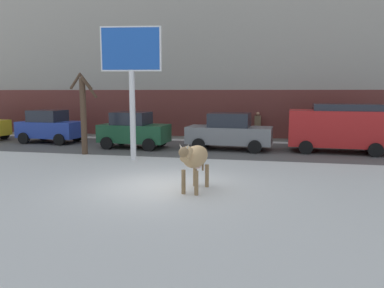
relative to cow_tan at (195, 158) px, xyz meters
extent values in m
plane|color=silver|center=(-1.05, 0.43, -0.99)|extent=(120.00, 120.00, 0.00)
cube|color=#514F4C|center=(-1.05, 8.11, -0.99)|extent=(60.00, 5.60, 0.01)
cube|color=gray|center=(-1.05, 14.77, 5.51)|extent=(44.00, 6.00, 13.00)
cube|color=#5B2823|center=(-1.05, 11.72, 0.61)|extent=(43.12, 0.10, 2.80)
ellipsoid|color=tan|center=(0.01, 0.07, 0.03)|extent=(0.79, 1.47, 0.64)
cylinder|color=olive|center=(0.13, -0.44, -0.64)|extent=(0.12, 0.12, 0.70)
cylinder|color=olive|center=(-0.25, -0.39, -0.64)|extent=(0.12, 0.12, 0.70)
cylinder|color=olive|center=(0.27, 0.53, -0.64)|extent=(0.12, 0.12, 0.70)
cylinder|color=olive|center=(-0.11, 0.58, -0.64)|extent=(0.12, 0.12, 0.70)
cylinder|color=tan|center=(-0.10, -0.67, 0.21)|extent=(0.33, 0.51, 0.44)
ellipsoid|color=olive|center=(-0.13, -0.89, 0.31)|extent=(0.30, 0.47, 0.28)
cone|color=beige|center=(-0.01, -0.87, 0.47)|extent=(0.12, 0.08, 0.15)
cone|color=beige|center=(-0.23, -0.83, 0.47)|extent=(0.12, 0.08, 0.15)
cylinder|color=olive|center=(0.10, 0.73, -0.22)|extent=(0.06, 0.06, 0.60)
ellipsoid|color=beige|center=(0.03, 0.24, -0.27)|extent=(0.28, 0.31, 0.20)
cylinder|color=silver|center=(-3.60, 4.46, 0.91)|extent=(0.24, 0.24, 3.80)
cube|color=silver|center=(-3.60, 4.46, 3.66)|extent=(2.52, 0.57, 1.82)
cube|color=#1E51B2|center=(-3.60, 4.43, 3.66)|extent=(2.40, 0.51, 1.70)
cylinder|color=black|center=(-13.82, 9.38, -0.67)|extent=(0.65, 0.26, 0.64)
cube|color=#233D9E|center=(-10.15, 8.61, -0.22)|extent=(3.59, 1.89, 0.90)
cube|color=#1E232D|center=(-10.30, 8.61, 0.55)|extent=(1.88, 1.60, 0.64)
cylinder|color=black|center=(-8.97, 9.39, -0.67)|extent=(0.65, 0.26, 0.64)
cylinder|color=black|center=(-9.06, 7.69, -0.67)|extent=(0.65, 0.26, 0.64)
cylinder|color=black|center=(-11.24, 9.52, -0.67)|extent=(0.65, 0.26, 0.64)
cylinder|color=black|center=(-11.33, 7.82, -0.67)|extent=(0.65, 0.26, 0.64)
cube|color=#194C2D|center=(-4.76, 7.71, -0.22)|extent=(3.59, 1.89, 0.90)
cube|color=#1E232D|center=(-4.91, 7.72, 0.55)|extent=(1.88, 1.60, 0.64)
cylinder|color=black|center=(-3.58, 8.49, -0.67)|extent=(0.65, 0.26, 0.64)
cylinder|color=black|center=(-3.68, 6.80, -0.67)|extent=(0.65, 0.26, 0.64)
cylinder|color=black|center=(-5.85, 8.62, -0.67)|extent=(0.65, 0.26, 0.64)
cylinder|color=black|center=(-5.95, 6.92, -0.67)|extent=(0.65, 0.26, 0.64)
cube|color=slate|center=(0.12, 8.13, -0.25)|extent=(4.29, 1.99, 0.84)
cube|color=#1E232D|center=(0.12, 8.13, 0.51)|extent=(2.08, 1.66, 0.68)
cylinder|color=black|center=(1.53, 8.93, -0.67)|extent=(0.65, 0.26, 0.64)
cylinder|color=black|center=(1.43, 7.17, -0.67)|extent=(0.65, 0.26, 0.64)
cylinder|color=black|center=(-1.19, 9.08, -0.67)|extent=(0.65, 0.26, 0.64)
cylinder|color=black|center=(-1.29, 7.32, -0.67)|extent=(0.65, 0.26, 0.64)
cube|color=red|center=(5.32, 8.34, 0.18)|extent=(4.70, 2.16, 1.70)
cube|color=#1E232D|center=(5.62, 8.32, 1.18)|extent=(3.09, 1.84, 0.30)
cylinder|color=black|center=(6.87, 9.21, -0.67)|extent=(0.65, 0.26, 0.64)
cylinder|color=black|center=(6.76, 7.31, -0.67)|extent=(0.65, 0.26, 0.64)
cylinder|color=black|center=(3.88, 9.37, -0.67)|extent=(0.65, 0.26, 0.64)
cylinder|color=black|center=(3.78, 7.48, -0.67)|extent=(0.65, 0.26, 0.64)
cylinder|color=#282833|center=(6.45, 11.50, -0.55)|extent=(0.24, 0.24, 0.88)
cube|color=maroon|center=(6.45, 11.50, 0.21)|extent=(0.36, 0.22, 0.64)
sphere|color=#9E7051|center=(6.45, 11.50, 0.64)|extent=(0.20, 0.20, 0.20)
cylinder|color=#282833|center=(1.40, 11.50, -0.55)|extent=(0.24, 0.24, 0.88)
cube|color=brown|center=(1.40, 11.50, 0.21)|extent=(0.36, 0.22, 0.64)
sphere|color=#9E7051|center=(1.40, 11.50, 0.64)|extent=(0.20, 0.20, 0.20)
cylinder|color=#4C3828|center=(-6.35, 5.36, 0.76)|extent=(0.27, 0.27, 3.51)
cylinder|color=#4C3828|center=(-6.09, 5.20, 2.37)|extent=(0.47, 0.65, 0.77)
cylinder|color=#4C3828|center=(-5.94, 5.22, 2.11)|extent=(0.42, 0.93, 1.00)
cylinder|color=#4C3828|center=(-6.70, 5.41, 2.39)|extent=(0.22, 0.80, 0.75)
camera|label=1|loc=(2.15, -10.59, 1.93)|focal=35.16mm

